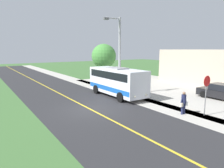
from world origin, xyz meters
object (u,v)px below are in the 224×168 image
at_px(pedestrian_with_bags, 184,102).
at_px(street_light_pole, 119,53).
at_px(parked_car_near, 223,92).
at_px(stop_sign, 206,89).
at_px(shuttle_bus_front, 117,80).
at_px(tree_curbside, 104,56).

relative_size(pedestrian_with_bags, street_light_pole, 0.22).
relative_size(pedestrian_with_bags, parked_car_near, 0.38).
distance_m(street_light_pole, parked_car_near, 10.64).
bearing_deg(pedestrian_with_bags, parked_car_near, -173.32).
height_order(stop_sign, street_light_pole, street_light_pole).
xyz_separation_m(shuttle_bus_front, street_light_pole, (-0.39, -0.30, 2.71)).
xyz_separation_m(stop_sign, tree_curbside, (-1.30, -15.85, 1.77)).
bearing_deg(parked_car_near, stop_sign, 17.52).
bearing_deg(stop_sign, street_light_pole, -82.15).
xyz_separation_m(street_light_pole, parked_car_near, (-7.12, 7.03, -3.61)).
relative_size(pedestrian_with_bags, tree_curbside, 0.31).
xyz_separation_m(pedestrian_with_bags, stop_sign, (-1.02, 1.05, 1.07)).
relative_size(shuttle_bus_front, parked_car_near, 1.63).
bearing_deg(shuttle_bus_front, parked_car_near, 138.15).
height_order(stop_sign, parked_car_near, stop_sign).
height_order(street_light_pole, parked_car_near, street_light_pole).
bearing_deg(tree_curbside, street_light_pole, 70.04).
relative_size(street_light_pole, tree_curbside, 1.44).
bearing_deg(parked_car_near, tree_curbside, -71.82).
distance_m(pedestrian_with_bags, stop_sign, 1.81).
height_order(shuttle_bus_front, stop_sign, shuttle_bus_front).
bearing_deg(shuttle_bus_front, tree_curbside, -111.91).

